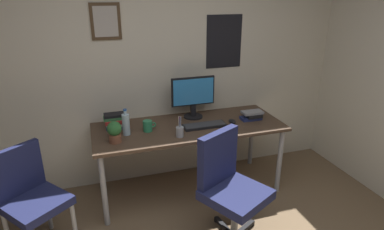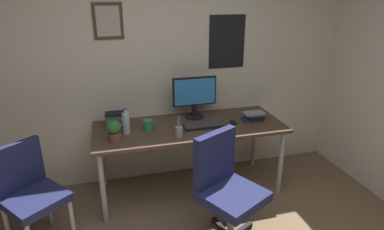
% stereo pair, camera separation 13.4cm
% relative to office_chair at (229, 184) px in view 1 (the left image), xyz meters
% --- Properties ---
extents(wall_back, '(4.40, 0.10, 2.60)m').
position_rel_office_chair_xyz_m(wall_back, '(-0.36, 1.24, 0.77)').
color(wall_back, beige).
rests_on(wall_back, ground_plane).
extents(desk, '(1.88, 0.74, 0.74)m').
position_rel_office_chair_xyz_m(desk, '(-0.09, 0.79, 0.14)').
color(desk, '#4C3828').
rests_on(desk, ground_plane).
extents(office_chair, '(0.62, 0.62, 0.95)m').
position_rel_office_chair_xyz_m(office_chair, '(0.00, 0.00, 0.00)').
color(office_chair, '#1E234C').
rests_on(office_chair, ground_plane).
extents(side_chair, '(0.59, 0.59, 0.88)m').
position_rel_office_chair_xyz_m(side_chair, '(-1.53, 0.37, -0.03)').
color(side_chair, '#1E234C').
rests_on(side_chair, ground_plane).
extents(monitor, '(0.46, 0.20, 0.43)m').
position_rel_office_chair_xyz_m(monitor, '(0.02, 1.00, 0.45)').
color(monitor, black).
rests_on(monitor, desk).
extents(keyboard, '(0.43, 0.15, 0.03)m').
position_rel_office_chair_xyz_m(keyboard, '(0.05, 0.72, 0.22)').
color(keyboard, black).
rests_on(keyboard, desk).
extents(computer_mouse, '(0.06, 0.11, 0.04)m').
position_rel_office_chair_xyz_m(computer_mouse, '(0.35, 0.72, 0.23)').
color(computer_mouse, black).
rests_on(computer_mouse, desk).
extents(water_bottle, '(0.07, 0.07, 0.25)m').
position_rel_office_chair_xyz_m(water_bottle, '(-0.71, 0.76, 0.32)').
color(water_bottle, silver).
rests_on(water_bottle, desk).
extents(coffee_mug_near, '(0.13, 0.09, 0.10)m').
position_rel_office_chair_xyz_m(coffee_mug_near, '(-0.50, 0.78, 0.26)').
color(coffee_mug_near, '#2D8C59').
rests_on(coffee_mug_near, desk).
extents(potted_plant, '(0.13, 0.13, 0.19)m').
position_rel_office_chair_xyz_m(potted_plant, '(-0.83, 0.63, 0.31)').
color(potted_plant, brown).
rests_on(potted_plant, desk).
extents(pen_cup, '(0.07, 0.07, 0.20)m').
position_rel_office_chair_xyz_m(pen_cup, '(-0.25, 0.56, 0.26)').
color(pen_cup, '#9EA0A5').
rests_on(pen_cup, desk).
extents(book_stack_left, '(0.23, 0.16, 0.09)m').
position_rel_office_chair_xyz_m(book_stack_left, '(0.58, 0.76, 0.25)').
color(book_stack_left, navy).
rests_on(book_stack_left, desk).
extents(book_stack_right, '(0.21, 0.14, 0.15)m').
position_rel_office_chair_xyz_m(book_stack_right, '(-0.80, 0.95, 0.29)').
color(book_stack_right, navy).
rests_on(book_stack_right, desk).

